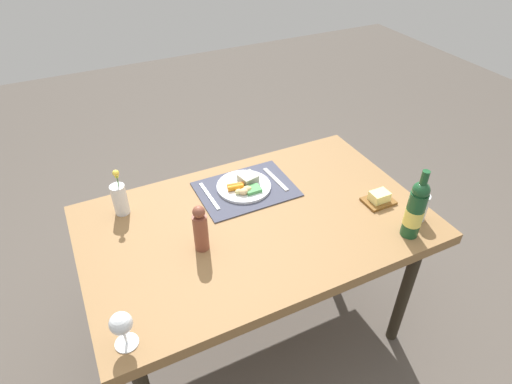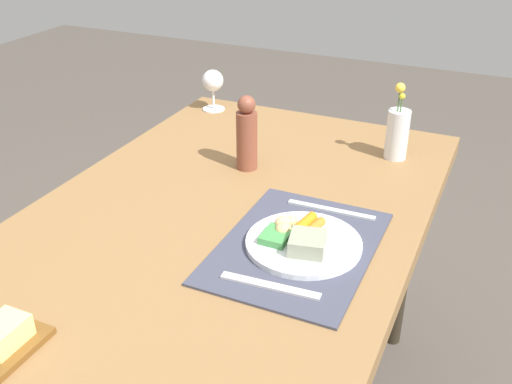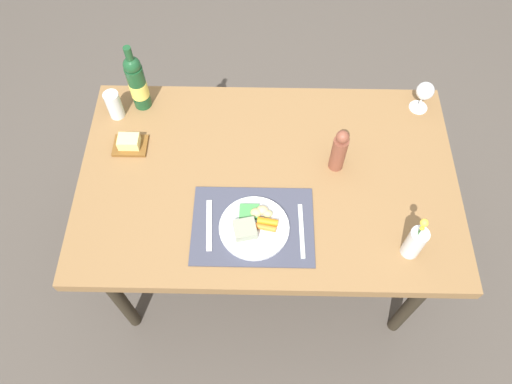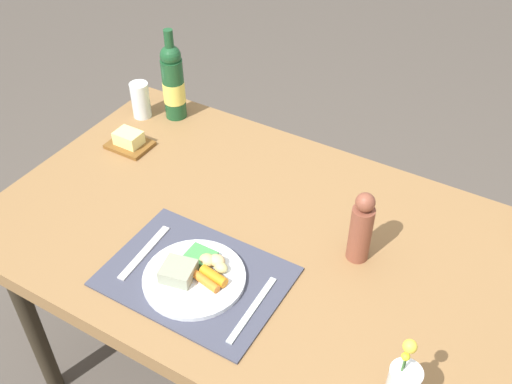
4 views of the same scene
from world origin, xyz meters
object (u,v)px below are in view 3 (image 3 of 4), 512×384
at_px(wine_bottle, 137,83).
at_px(fork, 209,225).
at_px(flower_vase, 415,242).
at_px(dinner_plate, 254,226).
at_px(knife, 302,231).
at_px(water_tumbler, 115,106).
at_px(butter_dish, 130,143).
at_px(wine_glass, 425,92).
at_px(pepper_mill, 339,151).
at_px(dining_table, 267,186).

bearing_deg(wine_bottle, fork, -60.88).
bearing_deg(flower_vase, dinner_plate, 171.66).
xyz_separation_m(knife, water_tumbler, (-0.73, 0.51, 0.04)).
height_order(dinner_plate, wine_bottle, wine_bottle).
xyz_separation_m(knife, butter_dish, (-0.65, 0.36, 0.01)).
relative_size(dinner_plate, wine_glass, 1.81).
xyz_separation_m(wine_bottle, pepper_mill, (0.77, -0.29, -0.03)).
height_order(flower_vase, butter_dish, flower_vase).
bearing_deg(dining_table, wine_bottle, 146.30).
bearing_deg(water_tumbler, flower_vase, -27.86).
bearing_deg(dining_table, dinner_plate, -102.42).
height_order(dining_table, knife, knife).
relative_size(fork, pepper_mill, 0.98).
xyz_separation_m(dining_table, fork, (-0.21, -0.21, 0.08)).
xyz_separation_m(wine_glass, butter_dish, (-1.15, -0.22, -0.07)).
distance_m(water_tumbler, butter_dish, 0.18).
bearing_deg(dinner_plate, butter_dish, 144.79).
distance_m(flower_vase, pepper_mill, 0.42).
bearing_deg(knife, butter_dish, 150.01).
bearing_deg(fork, dinner_plate, -5.33).
bearing_deg(wine_bottle, wine_glass, 0.10).
bearing_deg(wine_bottle, pepper_mill, -20.57).
bearing_deg(fork, flower_vase, -10.50).
xyz_separation_m(dinner_plate, knife, (0.17, -0.01, -0.01)).
relative_size(fork, wine_bottle, 0.65).
relative_size(flower_vase, butter_dish, 1.67).
bearing_deg(dinner_plate, flower_vase, -8.34).
distance_m(dining_table, dinner_plate, 0.24).
bearing_deg(dinner_plate, dining_table, 77.58).
height_order(dinner_plate, wine_glass, wine_glass).
relative_size(wine_bottle, water_tumbler, 2.52).
xyz_separation_m(water_tumbler, pepper_mill, (0.87, -0.23, 0.04)).
relative_size(knife, water_tumbler, 1.73).
bearing_deg(butter_dish, wine_glass, 10.72).
xyz_separation_m(dinner_plate, pepper_mill, (0.30, 0.27, 0.08)).
bearing_deg(knife, dining_table, 116.11).
bearing_deg(water_tumbler, pepper_mill, -14.94).
bearing_deg(water_tumbler, wine_bottle, 30.92).
bearing_deg(knife, wine_bottle, 136.52).
bearing_deg(pepper_mill, dinner_plate, -138.37).
bearing_deg(wine_glass, dining_table, -150.62).
distance_m(wine_glass, butter_dish, 1.17).
relative_size(dinner_plate, pepper_mill, 1.21).
height_order(dinner_plate, fork, dinner_plate).
height_order(fork, knife, same).
bearing_deg(knife, wine_glass, 47.78).
height_order(pepper_mill, butter_dish, pepper_mill).
relative_size(fork, flower_vase, 0.92).
bearing_deg(wine_glass, pepper_mill, -140.78).
relative_size(knife, pepper_mill, 1.03).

